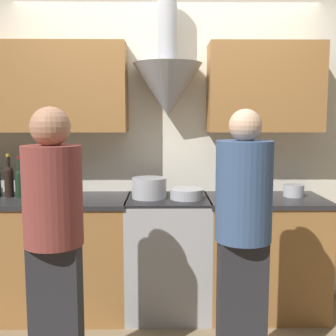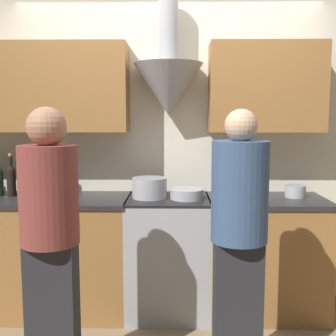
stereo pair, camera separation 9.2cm
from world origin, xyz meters
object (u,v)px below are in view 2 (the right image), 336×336
at_px(wine_bottle_8, 48,180).
at_px(person_foreground_right, 239,238).
at_px(saucepan, 295,191).
at_px(mixing_bowl, 187,194).
at_px(person_foreground_left, 50,237).
at_px(wine_bottle_5, 11,179).
at_px(wine_bottle_6, 22,181).
at_px(stock_pot, 150,188).
at_px(wine_bottle_7, 36,179).
at_px(stove_range, 168,255).
at_px(orange_fruit, 245,193).

xyz_separation_m(wine_bottle_8, person_foreground_right, (1.38, -1.04, -0.17)).
distance_m(saucepan, person_foreground_right, 1.18).
height_order(mixing_bowl, person_foreground_left, person_foreground_left).
bearing_deg(person_foreground_right, wine_bottle_5, 148.42).
bearing_deg(mixing_bowl, wine_bottle_6, 176.09).
xyz_separation_m(wine_bottle_8, person_foreground_left, (0.33, -1.07, -0.16)).
distance_m(wine_bottle_5, saucepan, 2.28).
relative_size(saucepan, person_foreground_right, 0.10).
xyz_separation_m(wine_bottle_5, stock_pot, (1.12, -0.06, -0.06)).
bearing_deg(wine_bottle_8, mixing_bowl, -5.81).
height_order(wine_bottle_7, saucepan, wine_bottle_7).
bearing_deg(person_foreground_left, wine_bottle_6, 116.95).
bearing_deg(stove_range, person_foreground_right, -67.00).
bearing_deg(wine_bottle_7, mixing_bowl, -5.12).
xyz_separation_m(wine_bottle_7, person_foreground_right, (1.48, -1.04, -0.18)).
relative_size(stove_range, wine_bottle_6, 2.86).
bearing_deg(mixing_bowl, saucepan, 5.68).
xyz_separation_m(wine_bottle_7, wine_bottle_8, (0.09, 0.01, -0.01)).
xyz_separation_m(wine_bottle_7, person_foreground_left, (0.42, -1.07, -0.17)).
bearing_deg(mixing_bowl, wine_bottle_5, 175.94).
relative_size(wine_bottle_5, orange_fruit, 4.29).
distance_m(wine_bottle_8, person_foreground_left, 1.13).
bearing_deg(stock_pot, orange_fruit, 0.41).
height_order(wine_bottle_6, person_foreground_right, person_foreground_right).
bearing_deg(orange_fruit, wine_bottle_6, 178.41).
relative_size(mixing_bowl, person_foreground_right, 0.16).
distance_m(wine_bottle_6, wine_bottle_7, 0.11).
relative_size(wine_bottle_7, mixing_bowl, 1.29).
relative_size(mixing_bowl, person_foreground_left, 0.16).
bearing_deg(wine_bottle_6, orange_fruit, -1.59).
distance_m(wine_bottle_7, mixing_bowl, 1.22).
height_order(stove_range, stock_pot, stock_pot).
relative_size(stove_range, orange_fruit, 11.60).
relative_size(wine_bottle_5, person_foreground_left, 0.21).
height_order(stove_range, person_foreground_left, person_foreground_left).
distance_m(stove_range, orange_fruit, 0.78).
bearing_deg(saucepan, mixing_bowl, -174.32).
distance_m(stove_range, wine_bottle_5, 1.40).
relative_size(stock_pot, person_foreground_left, 0.17).
distance_m(stove_range, stock_pot, 0.56).
distance_m(stove_range, mixing_bowl, 0.52).
xyz_separation_m(wine_bottle_5, wine_bottle_6, (0.09, -0.01, -0.01)).
xyz_separation_m(stove_range, wine_bottle_7, (-1.07, 0.07, 0.60)).
relative_size(wine_bottle_6, mixing_bowl, 1.25).
relative_size(stove_range, mixing_bowl, 3.57).
distance_m(wine_bottle_7, orange_fruit, 1.67).
xyz_separation_m(wine_bottle_5, mixing_bowl, (1.41, -0.10, -0.10)).
bearing_deg(stove_range, wine_bottle_5, 177.16).
distance_m(stove_range, saucepan, 1.13).
distance_m(wine_bottle_5, stock_pot, 1.12).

